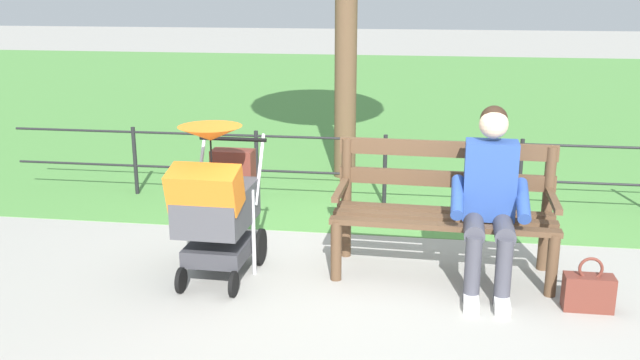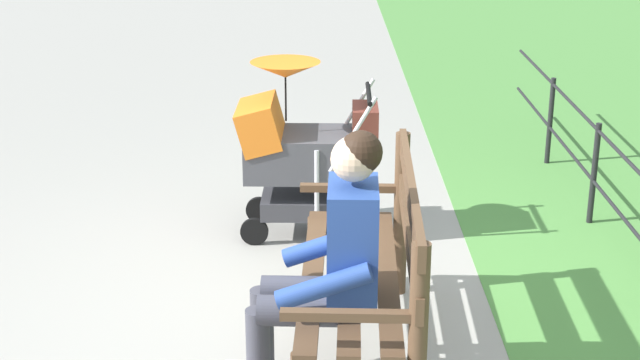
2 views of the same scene
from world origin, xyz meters
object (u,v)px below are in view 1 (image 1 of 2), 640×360
Objects in this scene: person_on_bench at (490,194)px; park_bench at (444,204)px; handbag at (588,292)px; stroller at (217,201)px.

park_bench is at bearing -36.38° from person_on_bench.
park_bench is 1.27× the size of person_on_bench.
handbag is at bearing 150.77° from park_bench.
handbag is at bearing 154.53° from person_on_bench.
park_bench reaches higher than handbag.
park_bench is 1.41× the size of stroller.
person_on_bench is at bearing -174.78° from stroller.
park_bench is 4.37× the size of handbag.
person_on_bench is 1.11× the size of stroller.
person_on_bench is at bearing -25.47° from handbag.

